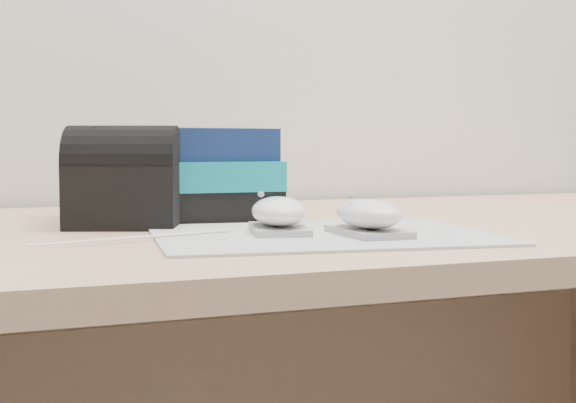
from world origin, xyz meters
name	(u,v)px	position (x,y,z in m)	size (l,w,h in m)	color
desk	(296,379)	(0.00, 1.64, 0.50)	(1.60, 0.80, 0.73)	tan
mousepad	(320,235)	(-0.06, 1.42, 0.73)	(0.37, 0.29, 0.00)	gray
mouse_rear	(279,214)	(-0.10, 1.45, 0.75)	(0.09, 0.13, 0.05)	#A3A4A6
mouse_front	(368,217)	(-0.02, 1.38, 0.75)	(0.06, 0.11, 0.05)	#98989A
usb_cable	(136,238)	(-0.27, 1.44, 0.73)	(0.00, 0.00, 0.23)	white
book_stack	(175,175)	(-0.17, 1.69, 0.79)	(0.26, 0.21, 0.13)	black
pouch	(124,178)	(-0.25, 1.59, 0.79)	(0.16, 0.14, 0.13)	black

